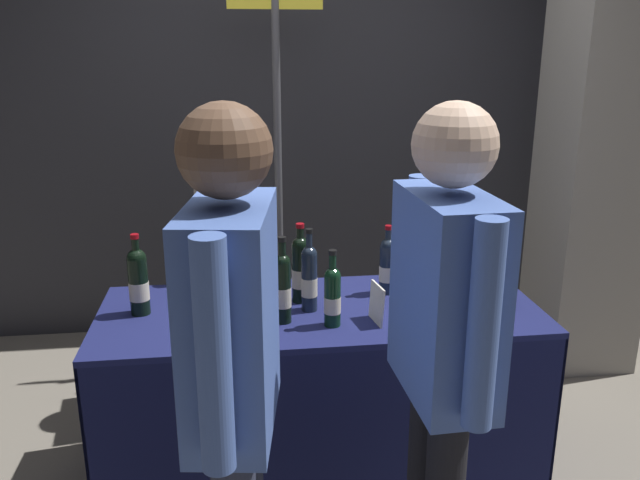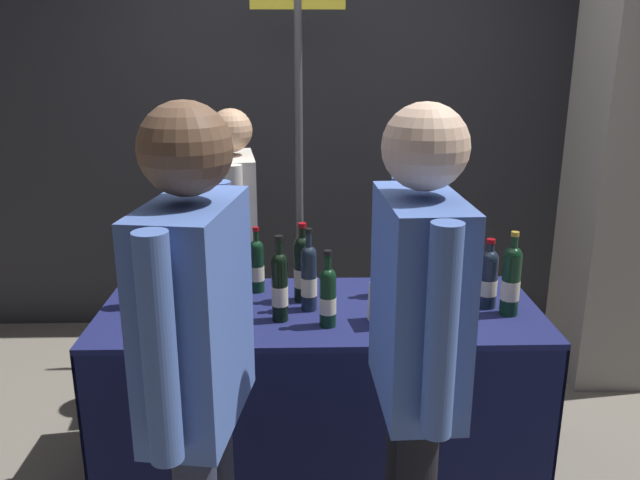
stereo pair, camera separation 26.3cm
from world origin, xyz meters
name	(u,v)px [view 1 (the left image)]	position (x,y,z in m)	size (l,w,h in m)	color
ground_plane	(320,468)	(0.00, 0.00, 0.00)	(12.00, 12.00, 0.00)	gray
back_partition	(286,123)	(0.00, 1.71, 1.36)	(6.91, 0.12, 2.73)	#2D2D33
concrete_pillar	(602,108)	(1.69, 0.90, 1.52)	(0.51, 0.51, 3.03)	gray
tasting_table	(320,360)	(0.00, 0.00, 0.55)	(1.84, 0.73, 0.79)	#191E51
featured_wine_bottle	(332,295)	(0.03, -0.18, 0.92)	(0.07, 0.07, 0.31)	black
display_bottle_0	(309,277)	(-0.05, -0.01, 0.93)	(0.07, 0.07, 0.35)	#192333
display_bottle_1	(300,268)	(-0.07, 0.09, 0.94)	(0.08, 0.08, 0.35)	black
display_bottle_2	(506,273)	(0.77, -0.08, 0.94)	(0.08, 0.08, 0.35)	black
display_bottle_3	(237,287)	(-0.34, -0.05, 0.92)	(0.08, 0.08, 0.32)	#38230F
display_bottle_4	(483,272)	(0.70, 0.00, 0.92)	(0.08, 0.08, 0.30)	#192333
display_bottle_5	(283,287)	(-0.16, -0.12, 0.94)	(0.07, 0.07, 0.35)	black
display_bottle_6	(138,281)	(-0.74, 0.04, 0.93)	(0.08, 0.08, 0.34)	black
display_bottle_7	(252,267)	(-0.28, 0.20, 0.91)	(0.07, 0.07, 0.30)	black
display_bottle_8	(387,265)	(0.32, 0.14, 0.92)	(0.07, 0.07, 0.31)	#192333
wine_glass_near_vendor	(478,262)	(0.76, 0.19, 0.89)	(0.08, 0.08, 0.14)	silver
flower_vase	(447,257)	(0.61, 0.21, 0.92)	(0.09, 0.09, 0.37)	silver
brochure_stand	(377,304)	(0.21, -0.17, 0.87)	(0.13, 0.01, 0.16)	silver
vendor_presenter	(220,234)	(-0.42, 0.68, 0.93)	(0.27, 0.61, 1.56)	black
taster_foreground_right	(443,336)	(0.26, -0.83, 1.04)	(0.24, 0.60, 1.71)	black
taster_foreground_left	(233,362)	(-0.35, -0.93, 1.05)	(0.27, 0.60, 1.73)	#2D3347
booth_signpost	(277,136)	(-0.09, 1.16, 1.36)	(0.51, 0.04, 2.23)	#47474C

